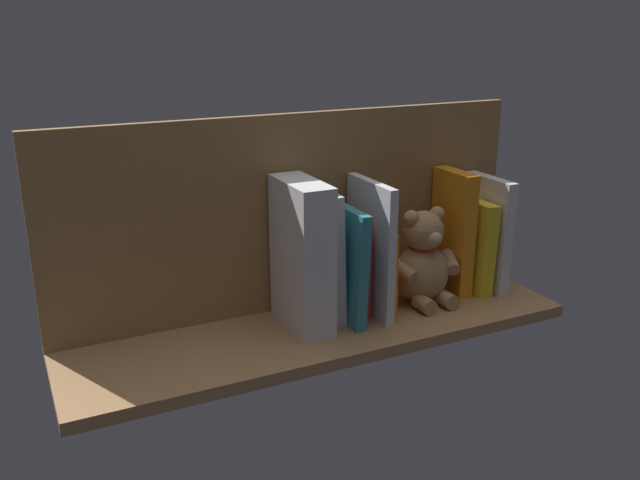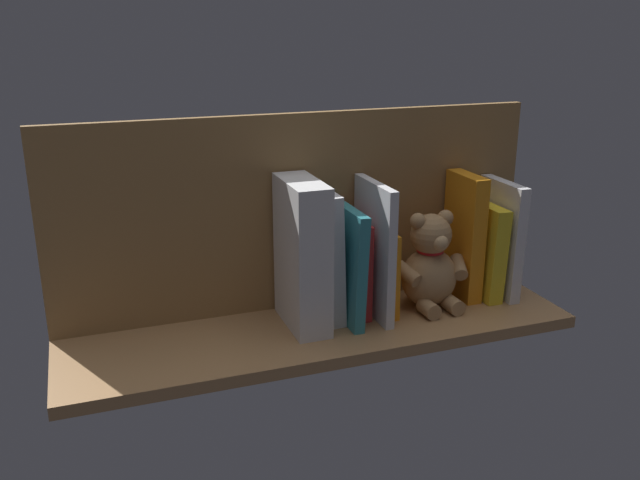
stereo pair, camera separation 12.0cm
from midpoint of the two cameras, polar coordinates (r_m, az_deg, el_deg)
name	(u,v)px [view 2 (the right image)]	position (r cm, az deg, el deg)	size (l,w,h in cm)	color
ground_plane	(320,331)	(126.72, 2.74, -7.59)	(93.14, 25.80, 2.20)	#A87A4C
shelf_back_panel	(301,212)	(128.91, 1.06, 2.29)	(93.14, 1.50, 37.29)	olive
book_0	(500,238)	(142.86, 17.10, 0.11)	(2.30, 13.64, 23.17)	silver
book_1	(483,250)	(141.79, 15.75, -0.83)	(3.17, 12.77, 18.81)	yellow
book_2	(464,236)	(139.29, 14.31, 0.28)	(3.09, 11.09, 24.93)	orange
teddy_bear	(430,265)	(133.99, 11.70, -2.11)	(15.38, 12.22, 18.96)	tan
book_3	(382,269)	(131.11, 7.81, -2.45)	(1.54, 12.74, 16.27)	orange
book_4	(374,250)	(127.24, 7.22, -0.85)	(1.66, 15.69, 25.53)	silver
book_5	(356,266)	(129.09, 5.68, -2.22)	(1.97, 11.50, 18.29)	red
book_6	(346,264)	(125.70, 4.92, -2.02)	(2.00, 15.54, 21.38)	teal
book_7	(327,255)	(125.45, 3.30, -1.30)	(2.61, 12.08, 24.37)	silver
dictionary_thick_white	(302,254)	(121.58, 1.34, -1.26)	(6.22, 15.42, 27.00)	silver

